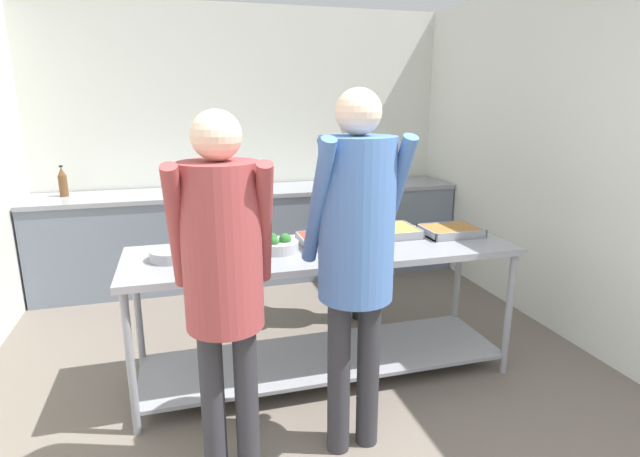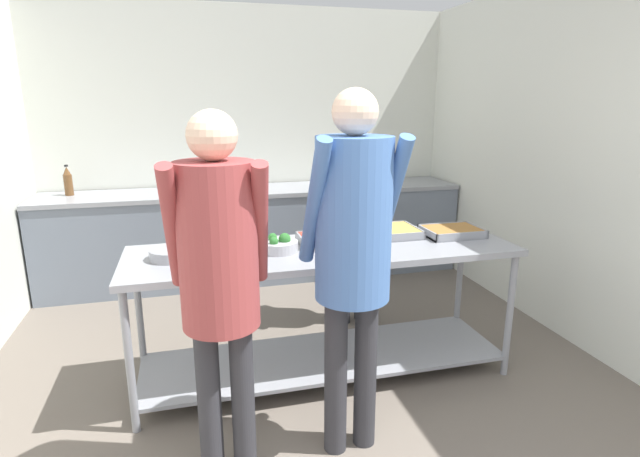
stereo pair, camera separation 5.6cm
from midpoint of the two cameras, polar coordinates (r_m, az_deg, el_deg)
name	(u,v)px [view 1 (the left image)]	position (r m, az deg, el deg)	size (l,w,h in m)	color
wall_rear	(247,143)	(5.24, -8.66, 9.68)	(4.20, 0.06, 2.65)	silver
wall_right	(563,159)	(4.15, 25.68, 7.16)	(0.06, 4.30, 2.65)	silver
back_counter	(255,234)	(5.03, -7.73, -0.58)	(4.04, 0.65, 0.91)	slate
serving_counter	(324,290)	(3.18, -0.02, -7.04)	(2.39, 0.72, 0.87)	gray
sauce_pan	(172,254)	(2.99, -17.03, -2.80)	(0.39, 0.25, 0.06)	gray
plate_stack	(238,262)	(2.80, -9.91, -3.85)	(0.24, 0.24, 0.04)	white
broccoli_bowl	(279,245)	(3.02, -5.19, -1.92)	(0.23, 0.23, 0.11)	#B2B2B7
serving_tray_greens	(329,240)	(3.17, 0.55, -1.33)	(0.37, 0.33, 0.05)	gray
serving_tray_vegetables	(386,232)	(3.39, 7.08, -0.38)	(0.41, 0.33, 0.05)	gray
serving_tray_roast	(451,231)	(3.49, 14.28, -0.30)	(0.38, 0.29, 0.05)	gray
guest_serving_left	(356,239)	(2.34, 3.46, -1.15)	(0.47, 0.37, 1.81)	#2D2D33
guest_serving_right	(223,264)	(2.19, -11.76, -4.03)	(0.46, 0.36, 1.72)	#2D2D33
cook_behind_counter	(352,197)	(3.86, 3.31, 3.62)	(0.52, 0.39, 1.67)	#2D2D33
water_bottle	(63,182)	(5.06, -27.61, 4.71)	(0.08, 0.08, 0.28)	brown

